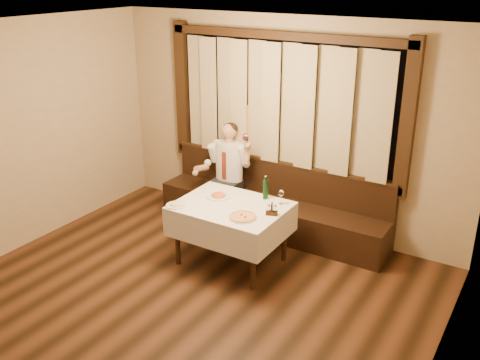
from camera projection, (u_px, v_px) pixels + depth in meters
The scene contains 10 objects.
room at pixel (192, 163), 5.36m from camera, with size 5.01×6.01×2.81m.
banquette at pixel (272, 208), 7.18m from camera, with size 3.20×0.61×0.94m.
dining_table at pixel (231, 213), 6.25m from camera, with size 1.27×0.97×0.76m.
pizza at pixel (243, 217), 5.88m from camera, with size 0.32×0.32×0.03m.
pasta_red at pixel (218, 194), 6.40m from camera, with size 0.28×0.28×0.10m.
pasta_cream at pixel (176, 203), 6.17m from camera, with size 0.23×0.23×0.08m.
green_bottle at pixel (266, 189), 6.33m from camera, with size 0.06×0.06×0.29m.
table_wine_glass at pixel (281, 194), 6.18m from camera, with size 0.07×0.07×0.18m.
cruet_caddy at pixel (272, 211), 5.94m from camera, with size 0.15×0.11×0.14m.
seated_man at pixel (227, 166), 7.25m from camera, with size 0.76×0.57×1.40m.
Camera 1 is at (3.05, -3.07, 3.32)m, focal length 40.00 mm.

